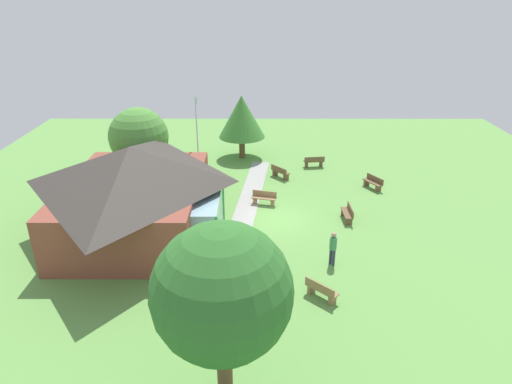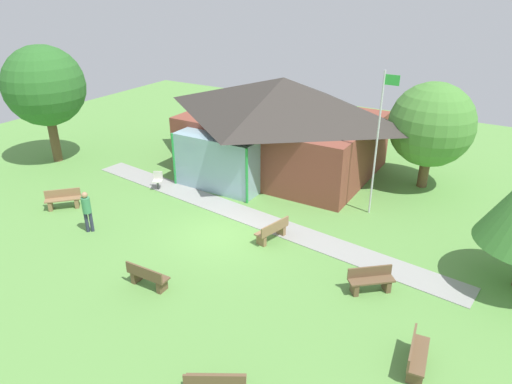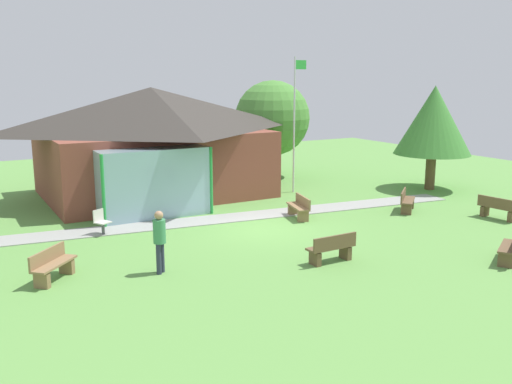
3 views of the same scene
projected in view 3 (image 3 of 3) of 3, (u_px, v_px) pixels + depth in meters
The scene contains 14 objects.
ground_plane at pixel (263, 228), 19.68m from camera, with size 44.00×44.00×0.00m, color #609947.
pavilion at pixel (153, 140), 24.77m from camera, with size 10.27×8.67×4.80m.
footpath at pixel (239, 217), 21.20m from camera, with size 18.74×1.30×0.03m, color #999993.
flagpole at pixel (295, 119), 25.23m from camera, with size 0.64×0.08×6.12m.
bench_mid_left at pixel (53, 266), 14.57m from camera, with size 1.36×1.39×0.84m.
bench_rear_near_path at pixel (299, 208), 21.01m from camera, with size 0.80×1.56×0.84m.
bench_mid_right at pixel (407, 201), 22.08m from camera, with size 1.43×1.31×0.84m.
bench_lawn_far_right at pixel (498, 209), 20.87m from camera, with size 0.62×1.54×0.84m.
bench_front_center at pixel (332, 249), 15.97m from camera, with size 1.51×0.47×0.84m.
bench_front_right at pixel (511, 249), 16.02m from camera, with size 1.52×1.13×0.84m.
patio_chair_west at pixel (101, 223), 18.79m from camera, with size 0.60×0.60×0.86m.
visitor_strolling_lawn at pixel (160, 237), 14.98m from camera, with size 0.34×0.34×1.74m.
tree_behind_pavilion_right at pixel (272, 118), 29.36m from camera, with size 3.94×3.94×5.08m.
tree_east_hedge at pixel (434, 121), 25.90m from camera, with size 3.54×3.54×4.86m.
Camera 3 is at (-9.58, -16.43, 5.24)m, focal length 39.12 mm.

